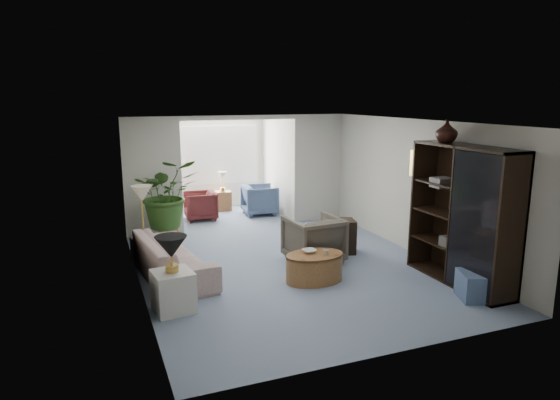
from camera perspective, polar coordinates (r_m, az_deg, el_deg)
name	(u,v)px	position (r m, az deg, el deg)	size (l,w,h in m)	color
floor	(293,270)	(8.50, 1.49, -8.06)	(6.00, 6.00, 0.00)	#8A9EB6
sunroom_floor	(229,216)	(12.22, -5.98, -1.88)	(2.60, 2.60, 0.00)	#8A9EB6
back_pier_left	(153,178)	(10.56, -14.51, 2.53)	(1.20, 0.12, 2.50)	beige
back_pier_right	(318,168)	(11.62, 4.44, 3.71)	(1.20, 0.12, 2.50)	beige
back_header	(240,118)	(10.82, -4.69, 9.49)	(2.60, 0.12, 0.10)	beige
window_pane	(216,155)	(13.00, -7.39, 5.19)	(2.20, 0.02, 1.50)	white
window_blinds	(217,155)	(12.97, -7.36, 5.18)	(2.20, 0.02, 1.50)	white
framed_picture	(421,165)	(9.22, 16.06, 3.96)	(0.04, 0.50, 0.40)	#C2B89B
sofa	(172,257)	(8.28, -12.43, -6.49)	(2.24, 0.88, 0.65)	beige
end_table	(173,291)	(7.01, -12.27, -10.30)	(0.52, 0.52, 0.57)	silver
table_lamp	(171,247)	(6.80, -12.50, -5.34)	(0.44, 0.44, 0.30)	black
floor_lamp	(142,194)	(8.86, -15.73, 0.72)	(0.36, 0.36, 0.28)	#F7E9C5
coffee_table	(314,267)	(7.95, 4.00, -7.80)	(0.95, 0.95, 0.45)	olive
coffee_bowl	(309,251)	(7.93, 3.39, -5.92)	(0.22, 0.22, 0.05)	silver
coffee_cup	(326,252)	(7.84, 5.34, -6.03)	(0.10, 0.10, 0.09)	beige
wingback_chair	(314,239)	(8.78, 3.91, -4.57)	(0.89, 0.91, 0.83)	#585345
side_table_dark	(340,236)	(9.37, 7.01, -4.20)	(0.53, 0.42, 0.63)	black
entertainment_cabinet	(463,216)	(8.14, 20.39, -1.71)	(0.52, 1.96, 2.18)	black
cabinet_urn	(447,131)	(8.33, 18.74, 7.56)	(0.34, 0.34, 0.36)	black
ottoman	(477,286)	(7.82, 21.89, -9.21)	(0.50, 0.50, 0.40)	slate
plant_pot	(169,235)	(10.21, -12.77, -3.96)	(0.40, 0.40, 0.32)	#A4582F
house_plant	(167,193)	(10.02, -12.99, 0.75)	(1.25, 1.08, 1.39)	#2D531C
sunroom_chair_blue	(260,200)	(12.30, -2.37, 0.04)	(0.79, 0.82, 0.74)	slate
sunroom_chair_maroon	(200,206)	(11.92, -9.20, -0.65)	(0.73, 0.75, 0.68)	#5A201E
sunroom_table	(223,201)	(12.82, -6.63, -0.10)	(0.41, 0.32, 0.50)	olive
shelf_clutter	(465,217)	(8.03, 20.61, -1.91)	(0.30, 1.29, 1.06)	#3D3B37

